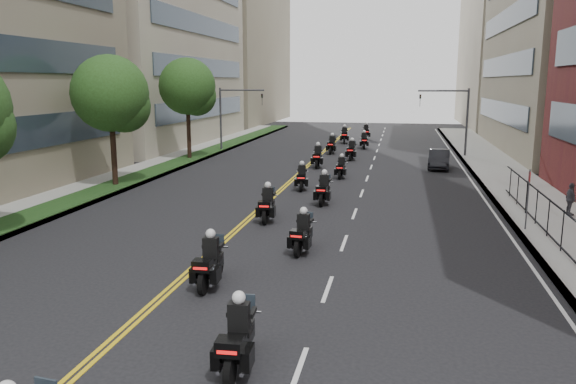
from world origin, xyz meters
name	(u,v)px	position (x,y,z in m)	size (l,w,h in m)	color
sidewalk_right	(529,198)	(12.00, 25.00, 0.07)	(4.00, 90.00, 0.15)	gray
sidewalk_left	(112,183)	(-12.00, 25.00, 0.07)	(4.00, 90.00, 0.15)	gray
grass_strip	(124,182)	(-11.20, 25.00, 0.17)	(2.00, 90.00, 0.04)	#143814
building_right_far	(526,30)	(21.50, 78.00, 13.00)	(15.00, 28.00, 26.00)	gray
building_left_far	(220,35)	(-22.00, 78.00, 13.00)	(16.00, 28.00, 26.00)	#7C705A
street_trees	(57,103)	(-11.05, 18.61, 5.13)	(4.40, 38.40, 7.98)	#311C15
traffic_signal_right	(455,112)	(9.54, 42.00, 3.70)	(4.09, 0.20, 5.60)	#3F3F44
traffic_signal_left	(231,110)	(-9.54, 42.00, 3.70)	(4.09, 0.20, 5.60)	#3F3F44
motorcycle_1	(238,339)	(1.90, 4.86, 0.69)	(0.58, 2.35, 1.73)	black
motorcycle_2	(210,264)	(-0.36, 9.58, 0.69)	(0.57, 2.38, 1.76)	black
motorcycle_3	(303,234)	(1.81, 13.57, 0.65)	(0.59, 2.25, 1.66)	black
motorcycle_4	(267,206)	(-0.53, 17.86, 0.69)	(0.63, 2.38, 1.75)	black
motorcycle_5	(324,190)	(1.47, 21.92, 0.69)	(0.55, 2.37, 1.75)	black
motorcycle_6	(302,178)	(-0.30, 25.49, 0.65)	(0.66, 2.24, 1.66)	black
motorcycle_7	(341,168)	(1.53, 29.88, 0.62)	(0.50, 2.14, 1.58)	black
motorcycle_8	(318,158)	(-0.62, 34.06, 0.73)	(0.60, 2.49, 1.84)	black
motorcycle_9	(352,151)	(1.46, 38.57, 0.70)	(0.57, 2.39, 1.77)	black
motorcycle_10	(332,145)	(-0.57, 42.28, 0.70)	(0.56, 2.41, 1.78)	black
motorcycle_11	(364,141)	(1.91, 46.51, 0.68)	(0.66, 2.33, 1.72)	black
motorcycle_12	(344,136)	(-0.32, 50.76, 0.75)	(0.70, 2.56, 1.89)	black
motorcycle_13	(366,133)	(1.58, 55.13, 0.73)	(0.70, 2.49, 1.84)	black
parked_sedan	(439,159)	(8.00, 35.31, 0.67)	(1.42, 4.08, 1.34)	black
pedestrian_c	(571,199)	(12.89, 21.02, 0.89)	(0.87, 0.36, 1.49)	#403F47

